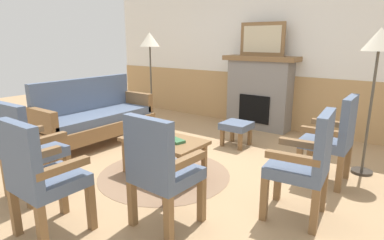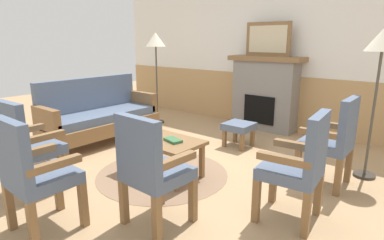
# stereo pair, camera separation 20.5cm
# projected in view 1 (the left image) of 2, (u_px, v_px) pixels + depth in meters

# --- Properties ---
(ground_plane) EXTENTS (14.00, 14.00, 0.00)m
(ground_plane) POSITION_uv_depth(u_px,v_px,m) (175.00, 169.00, 3.93)
(ground_plane) COLOR tan
(wall_back) EXTENTS (7.20, 0.14, 2.70)m
(wall_back) POSITION_uv_depth(u_px,v_px,m) (267.00, 54.00, 5.63)
(wall_back) COLOR white
(wall_back) RESTS_ON ground_plane
(fireplace) EXTENTS (1.30, 0.44, 1.28)m
(fireplace) POSITION_uv_depth(u_px,v_px,m) (259.00, 92.00, 5.60)
(fireplace) COLOR gray
(fireplace) RESTS_ON ground_plane
(framed_picture) EXTENTS (0.80, 0.04, 0.56)m
(framed_picture) POSITION_uv_depth(u_px,v_px,m) (262.00, 39.00, 5.38)
(framed_picture) COLOR brown
(framed_picture) RESTS_ON fireplace
(couch) EXTENTS (0.70, 1.80, 0.98)m
(couch) POSITION_uv_depth(u_px,v_px,m) (95.00, 118.00, 4.83)
(couch) COLOR brown
(couch) RESTS_ON ground_plane
(coffee_table) EXTENTS (0.96, 0.56, 0.44)m
(coffee_table) POSITION_uv_depth(u_px,v_px,m) (164.00, 144.00, 3.67)
(coffee_table) COLOR brown
(coffee_table) RESTS_ON ground_plane
(round_rug) EXTENTS (1.55, 1.55, 0.01)m
(round_rug) POSITION_uv_depth(u_px,v_px,m) (164.00, 174.00, 3.76)
(round_rug) COLOR #896B51
(round_rug) RESTS_ON ground_plane
(book_on_table) EXTENTS (0.24, 0.17, 0.03)m
(book_on_table) POSITION_uv_depth(u_px,v_px,m) (176.00, 140.00, 3.55)
(book_on_table) COLOR #33663D
(book_on_table) RESTS_ON coffee_table
(footstool) EXTENTS (0.40, 0.40, 0.36)m
(footstool) POSITION_uv_depth(u_px,v_px,m) (236.00, 127.00, 4.73)
(footstool) COLOR brown
(footstool) RESTS_ON ground_plane
(armchair_near_fireplace) EXTENTS (0.53, 0.53, 0.98)m
(armchair_near_fireplace) POSITION_uv_depth(u_px,v_px,m) (306.00, 161.00, 2.73)
(armchair_near_fireplace) COLOR brown
(armchair_near_fireplace) RESTS_ON ground_plane
(armchair_by_window_left) EXTENTS (0.49, 0.49, 0.98)m
(armchair_by_window_left) POSITION_uv_depth(u_px,v_px,m) (334.00, 136.00, 3.44)
(armchair_by_window_left) COLOR brown
(armchair_by_window_left) RESTS_ON ground_plane
(armchair_front_left) EXTENTS (0.48, 0.48, 0.98)m
(armchair_front_left) POSITION_uv_depth(u_px,v_px,m) (40.00, 174.00, 2.46)
(armchair_front_left) COLOR brown
(armchair_front_left) RESTS_ON ground_plane
(armchair_front_center) EXTENTS (0.50, 0.50, 0.98)m
(armchair_front_center) POSITION_uv_depth(u_px,v_px,m) (27.00, 146.00, 3.11)
(armchair_front_center) COLOR brown
(armchair_front_center) RESTS_ON ground_plane
(armchair_corner_left) EXTENTS (0.50, 0.50, 0.98)m
(armchair_corner_left) POSITION_uv_depth(u_px,v_px,m) (161.00, 167.00, 2.59)
(armchair_corner_left) COLOR brown
(armchair_corner_left) RESTS_ON ground_plane
(floor_lamp_by_couch) EXTENTS (0.36, 0.36, 1.68)m
(floor_lamp_by_couch) POSITION_uv_depth(u_px,v_px,m) (150.00, 45.00, 5.74)
(floor_lamp_by_couch) COLOR #332D28
(floor_lamp_by_couch) RESTS_ON ground_plane
(floor_lamp_by_chairs) EXTENTS (0.36, 0.36, 1.68)m
(floor_lamp_by_chairs) POSITION_uv_depth(u_px,v_px,m) (379.00, 49.00, 3.46)
(floor_lamp_by_chairs) COLOR #332D28
(floor_lamp_by_chairs) RESTS_ON ground_plane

